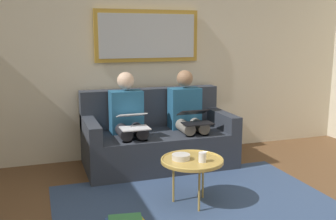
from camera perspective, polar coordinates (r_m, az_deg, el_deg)
name	(u,v)px	position (r m, az deg, el deg)	size (l,w,h in m)	color
wall_rear	(146,56)	(5.06, -3.31, 8.00)	(6.00, 0.12, 2.60)	beige
area_rug	(197,205)	(3.74, 4.31, -13.72)	(2.60, 1.80, 0.01)	#33476B
couch	(157,139)	(4.75, -1.62, -4.25)	(1.76, 0.90, 0.90)	#2D333D
framed_mirror	(147,36)	(4.96, -3.04, 10.83)	(1.34, 0.05, 0.65)	#B7892D
coffee_table	(192,161)	(3.61, 3.57, -7.47)	(0.58, 0.58, 0.45)	tan
cup	(202,157)	(3.53, 5.08, -6.93)	(0.07, 0.07, 0.09)	silver
bowl	(181,157)	(3.59, 1.92, -6.91)	(0.17, 0.17, 0.05)	beige
person_left	(188,114)	(4.74, 2.89, -0.63)	(0.38, 0.58, 1.14)	#235B84
laptop_black	(195,117)	(4.52, 4.01, -1.04)	(0.34, 0.34, 0.15)	black
person_right	(128,118)	(4.53, -5.87, -1.24)	(0.38, 0.58, 1.14)	#235B84
laptop_white	(133,121)	(4.30, -5.17, -1.59)	(0.31, 0.37, 0.16)	white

